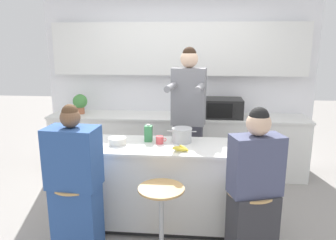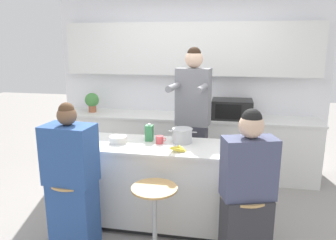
# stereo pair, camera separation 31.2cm
# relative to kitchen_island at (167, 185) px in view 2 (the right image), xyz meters

# --- Properties ---
(ground_plane) EXTENTS (16.00, 16.00, 0.00)m
(ground_plane) POSITION_rel_kitchen_island_xyz_m (0.00, 0.00, -0.46)
(ground_plane) COLOR gray
(wall_back) EXTENTS (4.02, 0.22, 2.70)m
(wall_back) POSITION_rel_kitchen_island_xyz_m (0.00, 1.73, 1.09)
(wall_back) COLOR white
(wall_back) RESTS_ON ground_plane
(back_counter) EXTENTS (3.73, 0.59, 0.88)m
(back_counter) POSITION_rel_kitchen_island_xyz_m (0.00, 1.45, -0.01)
(back_counter) COLOR white
(back_counter) RESTS_ON ground_plane
(kitchen_island) EXTENTS (1.94, 0.64, 0.90)m
(kitchen_island) POSITION_rel_kitchen_island_xyz_m (0.00, 0.00, 0.00)
(kitchen_island) COLOR black
(kitchen_island) RESTS_ON ground_plane
(bar_stool_leftmost) EXTENTS (0.41, 0.41, 0.69)m
(bar_stool_leftmost) POSITION_rel_kitchen_island_xyz_m (-0.78, -0.57, -0.05)
(bar_stool_leftmost) COLOR tan
(bar_stool_leftmost) RESTS_ON ground_plane
(bar_stool_center) EXTENTS (0.41, 0.41, 0.69)m
(bar_stool_center) POSITION_rel_kitchen_island_xyz_m (0.00, -0.58, -0.05)
(bar_stool_center) COLOR tan
(bar_stool_center) RESTS_ON ground_plane
(bar_stool_rightmost) EXTENTS (0.41, 0.41, 0.69)m
(bar_stool_rightmost) POSITION_rel_kitchen_island_xyz_m (0.78, -0.56, -0.05)
(bar_stool_rightmost) COLOR tan
(bar_stool_rightmost) RESTS_ON ground_plane
(person_cooking) EXTENTS (0.46, 0.64, 1.88)m
(person_cooking) POSITION_rel_kitchen_island_xyz_m (0.19, 0.64, 0.49)
(person_cooking) COLOR #383842
(person_cooking) RESTS_ON ground_plane
(person_wrapped_blanket) EXTENTS (0.46, 0.32, 1.43)m
(person_wrapped_blanket) POSITION_rel_kitchen_island_xyz_m (-0.76, -0.61, 0.22)
(person_wrapped_blanket) COLOR #2D5193
(person_wrapped_blanket) RESTS_ON ground_plane
(person_seated_near) EXTENTS (0.47, 0.37, 1.43)m
(person_seated_near) POSITION_rel_kitchen_island_xyz_m (0.79, -0.61, 0.20)
(person_seated_near) COLOR #333338
(person_seated_near) RESTS_ON ground_plane
(cooking_pot) EXTENTS (0.30, 0.22, 0.15)m
(cooking_pot) POSITION_rel_kitchen_island_xyz_m (0.14, 0.11, 0.52)
(cooking_pot) COLOR #B7BABC
(cooking_pot) RESTS_ON kitchen_island
(fruit_bowl) EXTENTS (0.18, 0.18, 0.07)m
(fruit_bowl) POSITION_rel_kitchen_island_xyz_m (-0.52, -0.02, 0.48)
(fruit_bowl) COLOR silver
(fruit_bowl) RESTS_ON kitchen_island
(coffee_cup_near) EXTENTS (0.11, 0.08, 0.08)m
(coffee_cup_near) POSITION_rel_kitchen_island_xyz_m (-0.08, 0.04, 0.48)
(coffee_cup_near) COLOR #DB4C51
(coffee_cup_near) RESTS_ON kitchen_island
(banana_bunch) EXTENTS (0.19, 0.13, 0.06)m
(banana_bunch) POSITION_rel_kitchen_island_xyz_m (0.14, -0.18, 0.47)
(banana_bunch) COLOR yellow
(banana_bunch) RESTS_ON kitchen_island
(juice_carton) EXTENTS (0.08, 0.08, 0.19)m
(juice_carton) POSITION_rel_kitchen_island_xyz_m (-0.21, 0.11, 0.53)
(juice_carton) COLOR #38844C
(juice_carton) RESTS_ON kitchen_island
(microwave) EXTENTS (0.55, 0.40, 0.26)m
(microwave) POSITION_rel_kitchen_island_xyz_m (0.65, 1.42, 0.56)
(microwave) COLOR black
(microwave) RESTS_ON back_counter
(potted_plant) EXTENTS (0.21, 0.21, 0.29)m
(potted_plant) POSITION_rel_kitchen_island_xyz_m (-1.44, 1.45, 0.60)
(potted_plant) COLOR #A86042
(potted_plant) RESTS_ON back_counter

